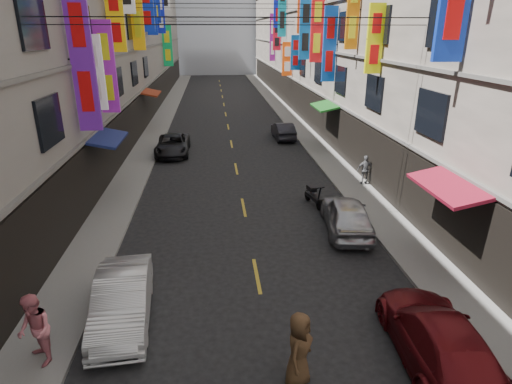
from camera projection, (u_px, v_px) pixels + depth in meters
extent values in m
cube|color=slate|center=(157.00, 128.00, 36.17)|extent=(2.00, 90.00, 0.12)
cube|color=slate|center=(297.00, 125.00, 37.31)|extent=(2.00, 90.00, 0.12)
cube|color=gray|center=(66.00, 6.00, 32.27)|extent=(10.00, 90.00, 19.00)
cube|color=black|center=(144.00, 111.00, 35.57)|extent=(0.12, 85.50, 3.00)
cube|color=#66635E|center=(142.00, 90.00, 34.97)|extent=(0.16, 90.00, 0.14)
cube|color=#66635E|center=(139.00, 49.00, 33.84)|extent=(0.16, 90.00, 0.14)
cube|color=#66635E|center=(135.00, 5.00, 32.71)|extent=(0.16, 90.00, 0.14)
cube|color=#A89A8D|center=(374.00, 8.00, 34.54)|extent=(10.00, 90.00, 19.00)
cube|color=black|center=(308.00, 108.00, 36.89)|extent=(0.12, 85.50, 3.00)
cube|color=#66635E|center=(309.00, 88.00, 36.29)|extent=(0.16, 90.00, 0.14)
cube|color=#66635E|center=(311.00, 48.00, 35.16)|extent=(0.16, 90.00, 0.14)
cube|color=#66635E|center=(312.00, 6.00, 34.02)|extent=(0.16, 90.00, 0.14)
cube|color=#ABB1BE|center=(216.00, 12.00, 79.40)|extent=(18.00, 8.00, 22.00)
cube|color=#551888|center=(82.00, 59.00, 17.21)|extent=(0.92, 0.18, 5.80)
cylinder|color=black|center=(81.00, 59.00, 17.20)|extent=(1.02, 0.08, 0.08)
cube|color=white|center=(95.00, 73.00, 19.21)|extent=(0.80, 0.18, 3.30)
cylinder|color=black|center=(94.00, 73.00, 19.21)|extent=(0.90, 0.08, 0.08)
cube|color=#DBE20B|center=(375.00, 39.00, 20.30)|extent=(0.77, 0.18, 3.17)
cylinder|color=black|center=(376.00, 39.00, 20.31)|extent=(0.87, 0.08, 0.08)
cube|color=purple|center=(106.00, 67.00, 21.20)|extent=(0.89, 0.18, 4.44)
cylinder|color=black|center=(105.00, 67.00, 21.20)|extent=(0.99, 0.08, 0.08)
cube|color=#C5690A|center=(353.00, 9.00, 23.31)|extent=(0.69, 0.18, 4.13)
cylinder|color=black|center=(354.00, 9.00, 23.32)|extent=(0.79, 0.08, 0.08)
cube|color=#E9B10C|center=(115.00, 17.00, 23.45)|extent=(0.94, 0.18, 3.68)
cylinder|color=black|center=(114.00, 17.00, 23.44)|extent=(1.04, 0.08, 0.08)
cube|color=#0F46B0|center=(330.00, 45.00, 27.83)|extent=(0.88, 0.18, 4.68)
cylinder|color=black|center=(330.00, 45.00, 27.83)|extent=(0.98, 0.08, 0.08)
cube|color=red|center=(317.00, 28.00, 30.80)|extent=(0.92, 0.18, 4.77)
cylinder|color=black|center=(318.00, 28.00, 30.81)|extent=(1.02, 0.08, 0.08)
cube|color=#FBAE0D|center=(136.00, 3.00, 30.46)|extent=(0.88, 0.18, 6.34)
cylinder|color=black|center=(135.00, 3.00, 30.46)|extent=(0.98, 0.08, 0.08)
cube|color=blue|center=(305.00, 28.00, 34.45)|extent=(0.98, 0.18, 4.86)
cylinder|color=black|center=(306.00, 28.00, 34.45)|extent=(1.08, 0.08, 0.08)
cube|color=#0F29B2|center=(146.00, 7.00, 34.76)|extent=(1.11, 0.18, 3.80)
cylinder|color=black|center=(146.00, 7.00, 34.76)|extent=(1.21, 0.08, 0.08)
cube|color=#DF4815|center=(301.00, 12.00, 36.38)|extent=(0.69, 0.18, 3.44)
cylinder|color=black|center=(302.00, 12.00, 36.38)|extent=(0.79, 0.08, 0.08)
cube|color=#0E57AB|center=(295.00, 53.00, 39.16)|extent=(0.85, 0.18, 3.06)
cylinder|color=black|center=(296.00, 53.00, 39.17)|extent=(0.95, 0.08, 0.08)
cube|color=#0E29AC|center=(151.00, 12.00, 38.31)|extent=(0.93, 0.18, 3.84)
cylinder|color=black|center=(151.00, 12.00, 38.30)|extent=(1.03, 0.08, 0.08)
cube|color=#0E22A6|center=(154.00, 2.00, 40.30)|extent=(1.02, 0.18, 3.69)
cylinder|color=black|center=(154.00, 2.00, 40.29)|extent=(1.12, 0.08, 0.08)
cube|color=#FF500E|center=(287.00, 59.00, 43.07)|extent=(1.01, 0.18, 3.27)
cylinder|color=black|center=(288.00, 59.00, 43.07)|extent=(1.11, 0.08, 0.08)
cube|color=#0C7F96|center=(282.00, 6.00, 45.19)|extent=(0.88, 0.18, 6.05)
cylinder|color=black|center=(283.00, 6.00, 45.20)|extent=(0.98, 0.08, 0.08)
cube|color=#0E1AA7|center=(161.00, 13.00, 46.21)|extent=(0.81, 0.18, 4.14)
cylinder|color=black|center=(160.00, 13.00, 46.20)|extent=(0.91, 0.08, 0.08)
cube|color=#101EC0|center=(279.00, 4.00, 47.01)|extent=(1.07, 0.18, 4.84)
cylinder|color=black|center=(279.00, 4.00, 47.01)|extent=(1.17, 0.08, 0.08)
cube|color=red|center=(277.00, 35.00, 49.39)|extent=(0.92, 0.18, 3.31)
cylinder|color=black|center=(277.00, 35.00, 49.40)|extent=(1.02, 0.08, 0.08)
cube|color=#0E9A4C|center=(167.00, 46.00, 50.67)|extent=(1.12, 0.18, 4.64)
cylinder|color=black|center=(167.00, 46.00, 50.66)|extent=(1.22, 0.08, 0.08)
cube|color=#7C1679|center=(273.00, 38.00, 53.67)|extent=(0.71, 0.18, 5.62)
cylinder|color=black|center=(273.00, 38.00, 53.67)|extent=(0.81, 0.08, 0.08)
cube|color=maroon|center=(448.00, 186.00, 13.96)|extent=(1.39, 3.20, 0.41)
cube|color=navy|center=(107.00, 138.00, 20.22)|extent=(1.39, 3.20, 0.41)
cube|color=#165318|center=(325.00, 106.00, 28.85)|extent=(1.39, 3.20, 0.41)
cube|color=maroon|center=(151.00, 92.00, 35.11)|extent=(1.39, 3.20, 0.41)
cylinder|color=black|center=(245.00, 17.00, 15.25)|extent=(14.00, 0.04, 0.04)
cylinder|color=black|center=(229.00, 4.00, 27.86)|extent=(14.00, 0.04, 0.04)
cylinder|color=black|center=(223.00, 21.00, 41.17)|extent=(14.00, 0.04, 0.04)
cube|color=gold|center=(257.00, 276.00, 14.43)|extent=(0.12, 2.20, 0.01)
cube|color=gold|center=(244.00, 207.00, 20.01)|extent=(0.12, 2.20, 0.01)
cube|color=gold|center=(236.00, 169.00, 25.59)|extent=(0.12, 2.20, 0.01)
cube|color=gold|center=(231.00, 144.00, 31.18)|extent=(0.12, 2.20, 0.01)
cube|color=gold|center=(228.00, 127.00, 36.76)|extent=(0.12, 2.20, 0.01)
cube|color=gold|center=(226.00, 114.00, 42.34)|extent=(0.12, 2.20, 0.01)
cube|color=gold|center=(224.00, 104.00, 47.93)|extent=(0.12, 2.20, 0.01)
cube|color=gold|center=(222.00, 97.00, 53.51)|extent=(0.12, 2.20, 0.01)
cube|color=gold|center=(221.00, 90.00, 59.10)|extent=(0.12, 2.20, 0.01)
cube|color=gold|center=(220.00, 85.00, 64.68)|extent=(0.12, 2.20, 0.01)
cube|color=gold|center=(219.00, 81.00, 70.26)|extent=(0.12, 2.20, 0.01)
cylinder|color=black|center=(319.00, 205.00, 19.62)|extent=(0.22, 0.51, 0.50)
cylinder|color=black|center=(308.00, 195.00, 20.78)|extent=(0.22, 0.51, 0.50)
cube|color=black|center=(314.00, 197.00, 20.15)|extent=(0.56, 1.33, 0.18)
cube|color=black|center=(312.00, 188.00, 20.25)|extent=(0.43, 0.60, 0.22)
cylinder|color=black|center=(319.00, 195.00, 19.55)|extent=(0.15, 0.36, 0.88)
cylinder|color=black|center=(319.00, 188.00, 19.43)|extent=(0.50, 0.16, 0.06)
imported|color=silver|center=(122.00, 300.00, 11.98)|extent=(1.78, 4.26, 1.37)
imported|color=black|center=(173.00, 145.00, 28.39)|extent=(2.13, 4.61, 1.28)
imported|color=maroon|center=(438.00, 339.00, 10.42)|extent=(2.31, 4.95, 1.40)
imported|color=#BBBBC0|center=(347.00, 215.00, 17.41)|extent=(2.21, 4.42, 1.45)
imported|color=#232229|center=(283.00, 131.00, 32.47)|extent=(1.44, 3.87, 1.26)
imported|color=#DC7480|center=(35.00, 330.00, 10.18)|extent=(1.04, 1.10, 1.87)
imported|color=slate|center=(365.00, 170.00, 22.45)|extent=(0.91, 0.52, 1.55)
imported|color=#4D341F|center=(299.00, 349.00, 9.74)|extent=(1.00, 1.11, 1.88)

